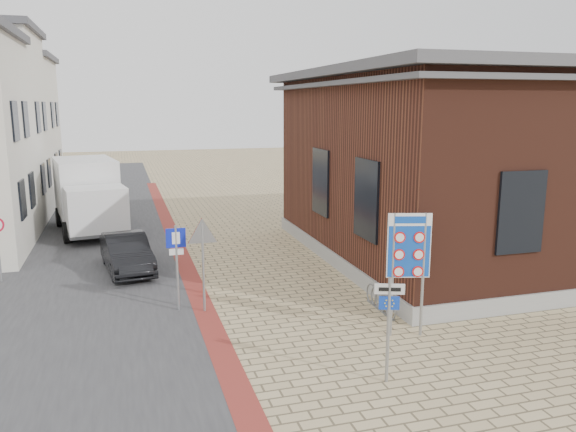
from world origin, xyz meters
TOP-DOWN VIEW (x-y plane):
  - ground at (0.00, 0.00)m, footprint 120.00×120.00m
  - road_strip at (-5.50, 15.00)m, footprint 7.00×60.00m
  - curb_strip at (-2.00, 10.00)m, footprint 0.60×40.00m
  - brick_building at (8.99, 7.00)m, footprint 13.00×13.00m
  - bike_rack at (2.65, 2.20)m, footprint 0.08×1.80m
  - sedan at (-3.96, 8.10)m, footprint 1.87×3.99m
  - box_truck at (-5.45, 14.96)m, footprint 3.38×6.36m
  - border_sign at (2.50, 0.50)m, footprint 1.02×0.32m
  - essen_sign at (1.00, -1.50)m, footprint 0.58×0.24m
  - parking_sign at (-2.67, 3.79)m, footprint 0.53×0.07m
  - yield_sign at (-2.00, 3.50)m, footprint 0.91×0.09m
  - bollard at (-1.80, 5.00)m, footprint 0.10×0.10m

SIDE VIEW (x-z plane):
  - ground at x=0.00m, z-range 0.00..0.00m
  - road_strip at x=-5.50m, z-range 0.00..0.02m
  - curb_strip at x=-2.00m, z-range 0.00..0.03m
  - bike_rack at x=2.65m, z-range -0.04..0.56m
  - bollard at x=-1.80m, z-range 0.00..0.96m
  - sedan at x=-3.96m, z-range 0.00..1.27m
  - essen_sign at x=1.00m, z-range 0.34..2.57m
  - parking_sign at x=-2.67m, z-range 0.43..2.82m
  - box_truck at x=-5.45m, z-range 0.05..3.21m
  - yield_sign at x=-2.00m, z-range 0.68..3.25m
  - border_sign at x=2.50m, z-range 0.68..3.75m
  - brick_building at x=8.99m, z-range 0.09..6.89m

